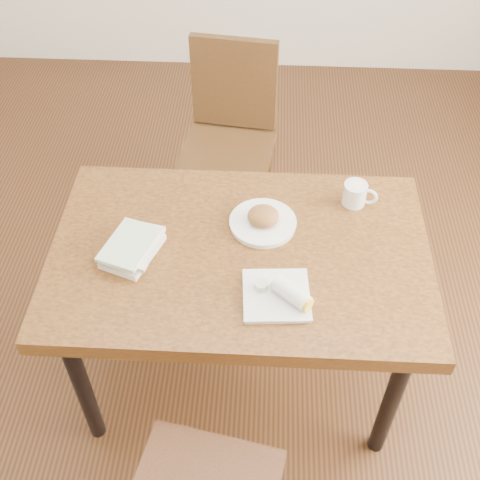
{
  "coord_description": "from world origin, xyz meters",
  "views": [
    {
      "loc": [
        0.07,
        -1.37,
        2.25
      ],
      "look_at": [
        0.0,
        0.0,
        0.8
      ],
      "focal_mm": 45.0,
      "sensor_mm": 36.0,
      "label": 1
    }
  ],
  "objects_px": {
    "chair_far": "(230,129)",
    "coffee_mug": "(356,194)",
    "plate_scone": "(263,220)",
    "plate_burrito": "(281,295)",
    "book_stack": "(133,247)",
    "table": "(240,266)"
  },
  "relations": [
    {
      "from": "plate_burrito",
      "to": "book_stack",
      "type": "distance_m",
      "value": 0.52
    },
    {
      "from": "chair_far",
      "to": "coffee_mug",
      "type": "bearing_deg",
      "value": -54.44
    },
    {
      "from": "chair_far",
      "to": "coffee_mug",
      "type": "relative_size",
      "value": 7.61
    },
    {
      "from": "table",
      "to": "coffee_mug",
      "type": "distance_m",
      "value": 0.5
    },
    {
      "from": "plate_scone",
      "to": "plate_burrito",
      "type": "distance_m",
      "value": 0.33
    },
    {
      "from": "coffee_mug",
      "to": "plate_burrito",
      "type": "height_order",
      "value": "coffee_mug"
    },
    {
      "from": "chair_far",
      "to": "plate_scone",
      "type": "bearing_deg",
      "value": -78.4
    },
    {
      "from": "plate_scone",
      "to": "coffee_mug",
      "type": "bearing_deg",
      "value": 21.95
    },
    {
      "from": "plate_scone",
      "to": "coffee_mug",
      "type": "relative_size",
      "value": 1.89
    },
    {
      "from": "plate_scone",
      "to": "plate_burrito",
      "type": "height_order",
      "value": "plate_scone"
    },
    {
      "from": "coffee_mug",
      "to": "plate_burrito",
      "type": "distance_m",
      "value": 0.53
    },
    {
      "from": "chair_far",
      "to": "coffee_mug",
      "type": "height_order",
      "value": "chair_far"
    },
    {
      "from": "chair_far",
      "to": "plate_burrito",
      "type": "xyz_separation_m",
      "value": [
        0.24,
        -1.16,
        0.22
      ]
    },
    {
      "from": "plate_scone",
      "to": "coffee_mug",
      "type": "xyz_separation_m",
      "value": [
        0.33,
        0.13,
        0.02
      ]
    },
    {
      "from": "table",
      "to": "chair_far",
      "type": "distance_m",
      "value": 0.97
    },
    {
      "from": "plate_scone",
      "to": "plate_burrito",
      "type": "xyz_separation_m",
      "value": [
        0.07,
        -0.33,
        -0.0
      ]
    },
    {
      "from": "chair_far",
      "to": "plate_scone",
      "type": "relative_size",
      "value": 4.03
    },
    {
      "from": "chair_far",
      "to": "plate_scone",
      "type": "height_order",
      "value": "chair_far"
    },
    {
      "from": "chair_far",
      "to": "book_stack",
      "type": "xyz_separation_m",
      "value": [
        -0.26,
        -0.99,
        0.23
      ]
    },
    {
      "from": "book_stack",
      "to": "plate_scone",
      "type": "bearing_deg",
      "value": 19.95
    },
    {
      "from": "chair_far",
      "to": "book_stack",
      "type": "distance_m",
      "value": 1.05
    },
    {
      "from": "book_stack",
      "to": "coffee_mug",
      "type": "bearing_deg",
      "value": 20.83
    }
  ]
}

